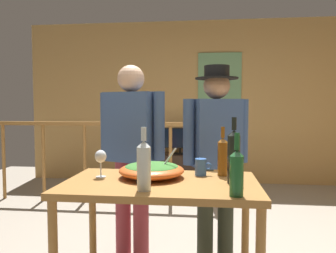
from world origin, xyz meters
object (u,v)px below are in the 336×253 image
object	(u,v)px
flat_screen_tv	(180,139)
wine_bottle_dark	(234,156)
framed_picture	(220,78)
mug_blue	(201,167)
wine_bottle_clear	(144,165)
stair_railing	(141,151)
serving_table	(161,198)
tv_console	(180,170)
person_standing_right	(216,147)
wine_bottle_green	(237,171)
salad_bowl	(152,170)
person_standing_left	(131,144)
wine_bottle_amber	(223,156)
wine_glass	(101,158)

from	to	relation	value
flat_screen_tv	wine_bottle_dark	world-z (taller)	wine_bottle_dark
framed_picture	mug_blue	bearing A→B (deg)	-94.33
wine_bottle_clear	stair_railing	bearing A→B (deg)	101.49
framed_picture	serving_table	distance (m)	3.66
wine_bottle_dark	framed_picture	bearing A→B (deg)	89.04
flat_screen_tv	serving_table	xyz separation A→B (m)	(0.13, -3.17, -0.04)
tv_console	wine_bottle_clear	distance (m)	3.49
person_standing_right	wine_bottle_green	bearing A→B (deg)	72.84
wine_bottle_clear	salad_bowl	bearing A→B (deg)	91.86
serving_table	wine_bottle_clear	world-z (taller)	wine_bottle_clear
mug_blue	person_standing_left	bearing A→B (deg)	136.70
stair_railing	framed_picture	bearing A→B (deg)	50.43
stair_railing	wine_bottle_amber	size ratio (longest dim) A/B	9.29
framed_picture	person_standing_right	xyz separation A→B (m)	(-0.14, -2.74, -0.79)
wine_bottle_amber	mug_blue	bearing A→B (deg)	-175.41
stair_railing	salad_bowl	world-z (taller)	stair_railing
wine_bottle_amber	wine_bottle_green	bearing A→B (deg)	-84.77
wine_bottle_green	wine_bottle_clear	bearing A→B (deg)	173.31
person_standing_left	person_standing_right	world-z (taller)	person_standing_left
wine_glass	wine_bottle_dark	world-z (taller)	wine_bottle_dark
stair_railing	serving_table	xyz separation A→B (m)	(0.56, -2.22, 0.03)
framed_picture	mug_blue	size ratio (longest dim) A/B	7.32
salad_bowl	wine_bottle_amber	world-z (taller)	wine_bottle_amber
stair_railing	person_standing_right	world-z (taller)	person_standing_right
wine_bottle_dark	wine_bottle_amber	xyz separation A→B (m)	(-0.05, 0.20, -0.03)
serving_table	person_standing_left	xyz separation A→B (m)	(-0.35, 0.74, 0.24)
tv_console	wine_bottle_amber	distance (m)	3.12
wine_bottle_green	wine_bottle_amber	size ratio (longest dim) A/B	1.00
mug_blue	person_standing_left	xyz separation A→B (m)	(-0.59, 0.55, 0.08)
wine_glass	flat_screen_tv	bearing A→B (deg)	85.19
person_standing_right	serving_table	bearing A→B (deg)	43.82
framed_picture	tv_console	distance (m)	1.62
tv_console	wine_bottle_clear	xyz separation A→B (m)	(0.07, -3.42, 0.70)
tv_console	mug_blue	size ratio (longest dim) A/B	8.20
flat_screen_tv	mug_blue	distance (m)	3.00
flat_screen_tv	wine_bottle_green	distance (m)	3.49
wine_bottle_dark	mug_blue	distance (m)	0.29
wine_bottle_clear	wine_bottle_green	xyz separation A→B (m)	(0.48, -0.06, -0.02)
wine_bottle_dark	wine_bottle_green	bearing A→B (deg)	-91.87
mug_blue	person_standing_left	distance (m)	0.81
wine_bottle_clear	person_standing_right	world-z (taller)	person_standing_right
wine_bottle_amber	flat_screen_tv	bearing A→B (deg)	99.68
framed_picture	flat_screen_tv	size ratio (longest dim) A/B	1.50
wine_bottle_amber	person_standing_right	world-z (taller)	person_standing_right
person_standing_right	wine_bottle_amber	bearing A→B (deg)	71.59
wine_glass	wine_bottle_green	distance (m)	0.88
stair_railing	person_standing_right	xyz separation A→B (m)	(0.91, -1.48, 0.25)
tv_console	serving_table	distance (m)	3.23
wine_bottle_green	wine_glass	bearing A→B (deg)	157.08
framed_picture	flat_screen_tv	xyz separation A→B (m)	(-0.62, -0.32, -0.97)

